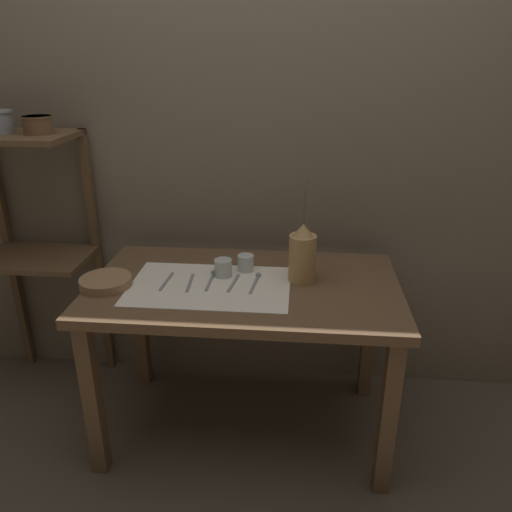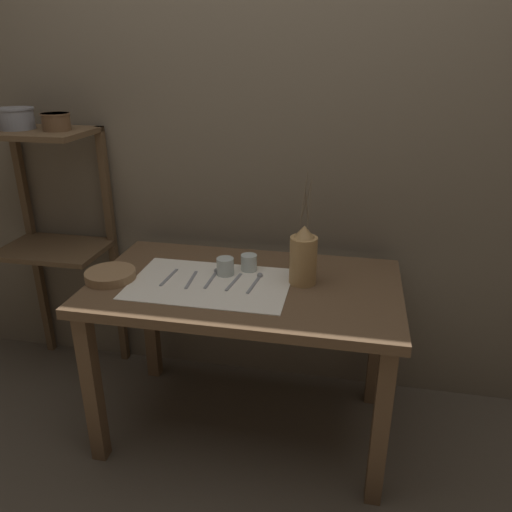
# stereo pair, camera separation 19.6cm
# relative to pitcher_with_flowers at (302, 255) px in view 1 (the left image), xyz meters

# --- Properties ---
(ground_plane) EXTENTS (12.00, 12.00, 0.00)m
(ground_plane) POSITION_rel_pitcher_with_flowers_xyz_m (-0.23, -0.05, -0.84)
(ground_plane) COLOR brown
(stone_wall_back) EXTENTS (7.00, 0.06, 2.40)m
(stone_wall_back) POSITION_rel_pitcher_with_flowers_xyz_m (-0.23, 0.42, 0.36)
(stone_wall_back) COLOR #6B5E4C
(stone_wall_back) RESTS_ON ground_plane
(wooden_table) EXTENTS (1.25, 0.72, 0.73)m
(wooden_table) POSITION_rel_pitcher_with_flowers_xyz_m (-0.23, -0.05, -0.21)
(wooden_table) COLOR brown
(wooden_table) RESTS_ON ground_plane
(wooden_shelf_unit) EXTENTS (0.49, 0.35, 1.27)m
(wooden_shelf_unit) POSITION_rel_pitcher_with_flowers_xyz_m (-1.24, 0.25, 0.04)
(wooden_shelf_unit) COLOR brown
(wooden_shelf_unit) RESTS_ON ground_plane
(linen_cloth) EXTENTS (0.64, 0.41, 0.00)m
(linen_cloth) POSITION_rel_pitcher_with_flowers_xyz_m (-0.36, -0.08, -0.11)
(linen_cloth) COLOR silver
(linen_cloth) RESTS_ON wooden_table
(pitcher_with_flowers) EXTENTS (0.11, 0.11, 0.46)m
(pitcher_with_flowers) POSITION_rel_pitcher_with_flowers_xyz_m (0.00, 0.00, 0.00)
(pitcher_with_flowers) COLOR #A87F4C
(pitcher_with_flowers) RESTS_ON wooden_table
(wooden_bowl) EXTENTS (0.20, 0.20, 0.04)m
(wooden_bowl) POSITION_rel_pitcher_with_flowers_xyz_m (-0.77, -0.12, -0.10)
(wooden_bowl) COLOR #8E6B47
(wooden_bowl) RESTS_ON wooden_table
(glass_tumbler_near) EXTENTS (0.07, 0.07, 0.07)m
(glass_tumbler_near) POSITION_rel_pitcher_with_flowers_xyz_m (-0.32, 0.01, -0.07)
(glass_tumbler_near) COLOR #B7C1BC
(glass_tumbler_near) RESTS_ON wooden_table
(glass_tumbler_far) EXTENTS (0.07, 0.07, 0.07)m
(glass_tumbler_far) POSITION_rel_pitcher_with_flowers_xyz_m (-0.24, 0.07, -0.08)
(glass_tumbler_far) COLOR #B7C1BC
(glass_tumbler_far) RESTS_ON wooden_table
(fork_inner) EXTENTS (0.02, 0.17, 0.00)m
(fork_inner) POSITION_rel_pitcher_with_flowers_xyz_m (-0.54, -0.07, -0.11)
(fork_inner) COLOR gray
(fork_inner) RESTS_ON wooden_table
(knife_center) EXTENTS (0.02, 0.17, 0.00)m
(knife_center) POSITION_rel_pitcher_with_flowers_xyz_m (-0.45, -0.07, -0.11)
(knife_center) COLOR gray
(knife_center) RESTS_ON wooden_table
(spoon_inner) EXTENTS (0.02, 0.18, 0.02)m
(spoon_inner) POSITION_rel_pitcher_with_flowers_xyz_m (-0.37, -0.00, -0.11)
(spoon_inner) COLOR gray
(spoon_inner) RESTS_ON wooden_table
(fork_outer) EXTENTS (0.03, 0.17, 0.00)m
(fork_outer) POSITION_rel_pitcher_with_flowers_xyz_m (-0.27, -0.06, -0.11)
(fork_outer) COLOR gray
(fork_outer) RESTS_ON wooden_table
(spoon_outer) EXTENTS (0.04, 0.18, 0.02)m
(spoon_outer) POSITION_rel_pitcher_with_flowers_xyz_m (-0.18, -0.01, -0.11)
(spoon_outer) COLOR gray
(spoon_outer) RESTS_ON wooden_table
(metal_pot_small) EXTENTS (0.13, 0.13, 0.07)m
(metal_pot_small) POSITION_rel_pitcher_with_flowers_xyz_m (-1.13, 0.20, 0.47)
(metal_pot_small) COLOR brown
(metal_pot_small) RESTS_ON wooden_shelf_unit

